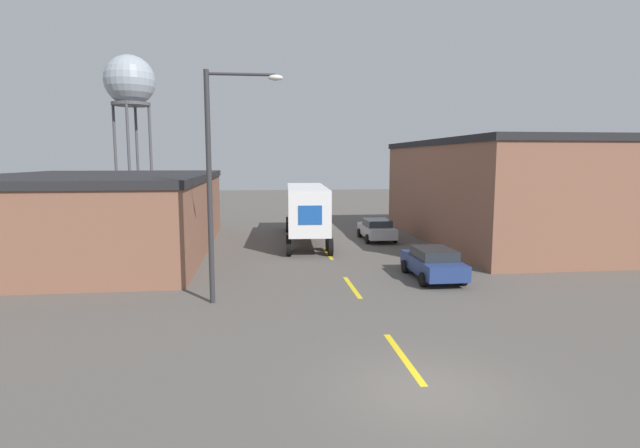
{
  "coord_description": "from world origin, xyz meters",
  "views": [
    {
      "loc": [
        -3.93,
        -10.94,
        5.52
      ],
      "look_at": [
        -0.83,
        14.66,
        2.17
      ],
      "focal_mm": 28.0,
      "sensor_mm": 36.0,
      "label": 1
    }
  ],
  "objects_px": {
    "water_tower": "(130,83)",
    "semi_truck": "(306,207)",
    "street_lamp": "(218,171)",
    "parked_car_right_far": "(377,229)",
    "parked_car_right_mid": "(433,263)"
  },
  "relations": [
    {
      "from": "semi_truck",
      "to": "parked_car_right_far",
      "type": "height_order",
      "value": "semi_truck"
    },
    {
      "from": "water_tower",
      "to": "semi_truck",
      "type": "bearing_deg",
      "value": -50.48
    },
    {
      "from": "semi_truck",
      "to": "water_tower",
      "type": "relative_size",
      "value": 0.82
    },
    {
      "from": "parked_car_right_mid",
      "to": "parked_car_right_far",
      "type": "height_order",
      "value": "same"
    },
    {
      "from": "water_tower",
      "to": "street_lamp",
      "type": "xyz_separation_m",
      "value": [
        11.12,
        -33.65,
        -7.93
      ]
    },
    {
      "from": "parked_car_right_far",
      "to": "parked_car_right_mid",
      "type": "bearing_deg",
      "value": -90.0
    },
    {
      "from": "parked_car_right_mid",
      "to": "street_lamp",
      "type": "xyz_separation_m",
      "value": [
        -9.49,
        -2.74,
        4.32
      ]
    },
    {
      "from": "semi_truck",
      "to": "parked_car_right_mid",
      "type": "relative_size",
      "value": 2.95
    },
    {
      "from": "parked_car_right_mid",
      "to": "parked_car_right_far",
      "type": "xyz_separation_m",
      "value": [
        0.0,
        11.27,
        0.0
      ]
    },
    {
      "from": "street_lamp",
      "to": "parked_car_right_mid",
      "type": "bearing_deg",
      "value": 16.1
    },
    {
      "from": "parked_car_right_far",
      "to": "street_lamp",
      "type": "distance_m",
      "value": 17.46
    },
    {
      "from": "semi_truck",
      "to": "street_lamp",
      "type": "distance_m",
      "value": 15.53
    },
    {
      "from": "semi_truck",
      "to": "parked_car_right_far",
      "type": "bearing_deg",
      "value": -3.37
    },
    {
      "from": "semi_truck",
      "to": "parked_car_right_mid",
      "type": "bearing_deg",
      "value": -64.7
    },
    {
      "from": "water_tower",
      "to": "street_lamp",
      "type": "relative_size",
      "value": 1.8
    }
  ]
}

